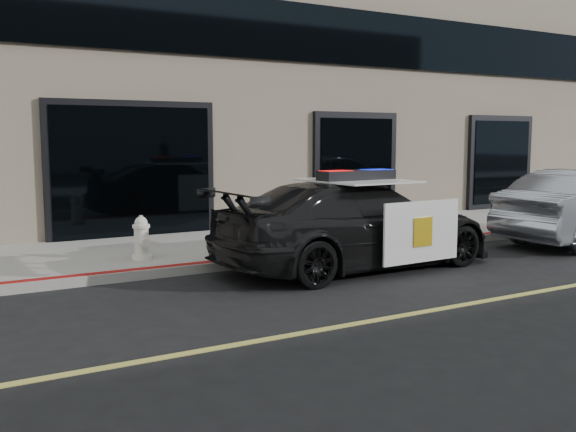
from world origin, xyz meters
TOP-DOWN VIEW (x-y plane):
  - ground at (0.00, 0.00)m, footprint 120.00×120.00m
  - sidewalk_n at (0.00, 5.25)m, footprint 60.00×3.50m
  - police_car at (1.43, 2.64)m, footprint 2.51×5.11m
  - fire_hydrant at (-1.64, 4.35)m, footprint 0.33×0.45m

SIDE VIEW (x-z plane):
  - ground at x=0.00m, z-range 0.00..0.00m
  - sidewalk_n at x=0.00m, z-range 0.00..0.15m
  - fire_hydrant at x=-1.64m, z-range 0.13..0.85m
  - police_car at x=1.43m, z-range -0.08..1.53m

